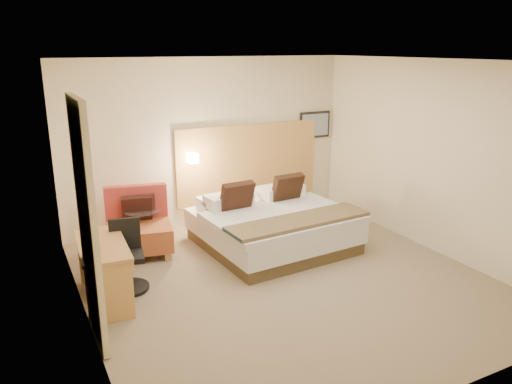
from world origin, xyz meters
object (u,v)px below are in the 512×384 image
desk (105,255)px  bed (272,225)px  side_table (144,227)px  desk_chair (127,262)px  lounge_chair (139,228)px

desk → bed: bearing=13.1°
bed → side_table: bearing=156.0°
bed → desk: (-2.50, -0.58, 0.24)m
bed → desk_chair: (-2.22, -0.40, 0.03)m
desk → desk_chair: bearing=32.7°
side_table → desk_chair: (-0.51, -1.16, 0.02)m
side_table → desk_chair: size_ratio=0.70×
lounge_chair → desk_chair: bearing=-111.2°
side_table → desk: bearing=-120.5°
lounge_chair → side_table: (0.11, 0.12, -0.04)m
side_table → desk: 1.58m
lounge_chair → side_table: size_ratio=1.70×
bed → desk_chair: size_ratio=2.51×
desk → desk_chair: (0.28, 0.18, -0.21)m
bed → lounge_chair: 1.93m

